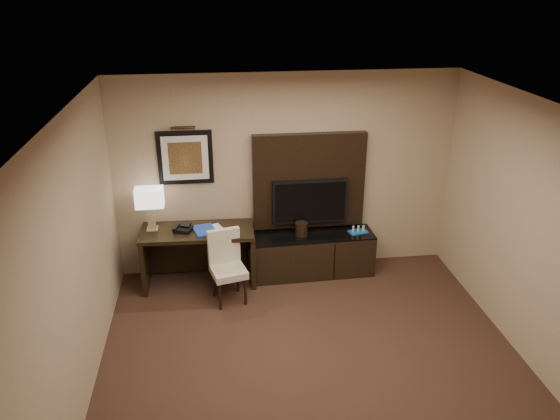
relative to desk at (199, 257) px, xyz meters
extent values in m
cube|color=#372119|center=(1.20, -2.15, -0.39)|extent=(4.50, 5.00, 0.01)
cube|color=silver|center=(1.20, -2.15, 2.31)|extent=(4.50, 5.00, 0.01)
cube|color=tan|center=(1.20, 0.35, 0.96)|extent=(4.50, 0.01, 2.70)
cube|color=tan|center=(-1.05, -2.15, 0.96)|extent=(0.01, 5.00, 2.70)
cube|color=tan|center=(3.45, -2.15, 0.96)|extent=(0.01, 5.00, 2.70)
cube|color=black|center=(0.00, 0.00, 0.00)|extent=(1.47, 0.68, 0.78)
cube|color=black|center=(1.50, 0.05, -0.10)|extent=(1.71, 0.52, 0.59)
cube|color=black|center=(1.50, 0.29, 0.88)|extent=(1.50, 0.12, 1.30)
cube|color=black|center=(1.50, 0.19, 0.63)|extent=(1.00, 0.08, 0.60)
cube|color=black|center=(-0.10, 0.33, 1.26)|extent=(0.70, 0.04, 0.70)
cylinder|color=#432A15|center=(-0.10, 0.29, 1.66)|extent=(0.04, 0.04, 0.30)
cube|color=#1B3CB3|center=(0.10, -0.04, 0.40)|extent=(0.34, 0.40, 0.02)
imported|color=#AFA789|center=(0.17, -0.01, 0.49)|extent=(0.15, 0.08, 0.21)
cylinder|color=black|center=(1.37, 0.06, 0.29)|extent=(0.17, 0.17, 0.19)
camera|label=1|loc=(0.26, -6.41, 3.41)|focal=35.00mm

